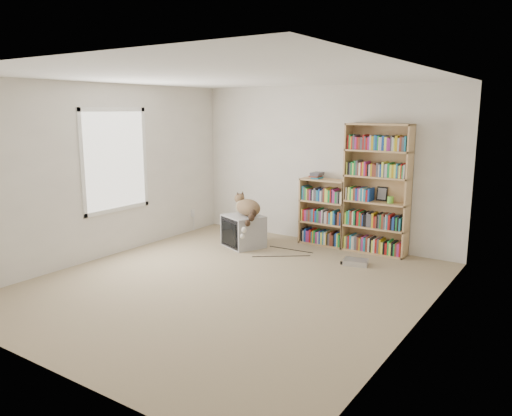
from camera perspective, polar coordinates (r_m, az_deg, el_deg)
The scene contains 17 objects.
floor at distance 6.26m, azimuth -2.90°, elevation -8.72°, with size 4.50×5.00×0.01m, color tan.
wall_back at distance 8.07m, azimuth 7.71°, elevation 4.84°, with size 4.50×0.02×2.50m, color beige.
wall_front at distance 4.25m, azimuth -23.63°, elevation -1.68°, with size 4.50×0.02×2.50m, color beige.
wall_left at distance 7.50m, azimuth -16.95°, elevation 3.98°, with size 0.02×5.00×2.50m, color beige.
wall_right at distance 4.96m, azimuth 18.31°, elevation 0.41°, with size 0.02×5.00×2.50m, color beige.
ceiling at distance 5.89m, azimuth -3.15°, elevation 14.79°, with size 4.50×5.00×0.02m, color white.
window at distance 7.61m, azimuth -15.79°, elevation 5.28°, with size 0.02×1.22×1.52m, color white.
crt_tv at distance 7.87m, azimuth -1.39°, elevation -2.64°, with size 0.73×0.70×0.50m.
cat at distance 7.72m, azimuth -0.97°, elevation -0.28°, with size 0.65×0.69×0.57m.
bookcase_tall at distance 7.62m, azimuth 13.65°, elevation 1.70°, with size 0.97×0.30×1.93m.
bookcase_short at distance 8.02m, azimuth 7.82°, elevation -0.72°, with size 0.77×0.30×1.06m.
book_stack at distance 7.95m, azimuth 6.90°, elevation 3.72°, with size 0.18×0.23×0.10m, color #A51616.
green_mug at distance 7.54m, azimuth 15.15°, elevation 0.94°, with size 0.09×0.09×0.10m, color #67CA39.
framed_print at distance 7.68m, azimuth 14.22°, elevation 1.59°, with size 0.16×0.01×0.21m, color black.
dvd_player at distance 7.13m, azimuth 11.33°, elevation -6.08°, with size 0.33×0.24×0.08m, color silver.
wall_outlet at distance 8.94m, azimuth -7.24°, elevation -0.57°, with size 0.01×0.08×0.13m, color silver.
floor_cables at distance 7.66m, azimuth 3.03°, elevation -4.94°, with size 1.20×0.70×0.01m, color black, non-canonical shape.
Camera 1 is at (3.53, -4.71, 2.13)m, focal length 35.00 mm.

